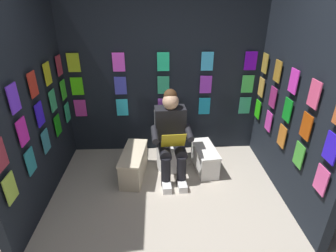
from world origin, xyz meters
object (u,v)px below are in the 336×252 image
object	(u,v)px
comic_longbox_near	(205,158)
comic_longbox_far	(134,164)
toilet	(169,145)
person_reading	(171,135)

from	to	relation	value
comic_longbox_near	comic_longbox_far	bearing A→B (deg)	-0.06
toilet	person_reading	xyz separation A→B (m)	(-0.01, 0.23, 0.27)
toilet	comic_longbox_far	bearing A→B (deg)	23.86
person_reading	comic_longbox_near	size ratio (longest dim) A/B	1.88
toilet	comic_longbox_near	distance (m)	0.54
toilet	comic_longbox_far	xyz separation A→B (m)	(0.49, 0.26, -0.13)
comic_longbox_near	person_reading	bearing A→B (deg)	2.89
toilet	person_reading	size ratio (longest dim) A/B	0.65
comic_longbox_near	comic_longbox_far	xyz separation A→B (m)	(0.99, 0.12, 0.02)
person_reading	comic_longbox_near	distance (m)	0.65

